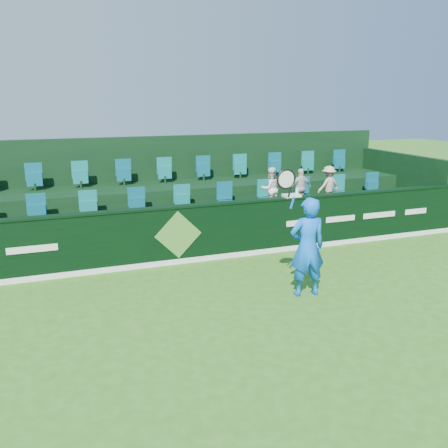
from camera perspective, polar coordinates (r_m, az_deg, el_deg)
name	(u,v)px	position (r m, az deg, el deg)	size (l,w,h in m)	color
ground	(245,339)	(8.15, 2.41, -12.95)	(60.00, 60.00, 0.00)	#336D1A
sponsor_hoarding	(177,235)	(11.45, -5.39, -1.21)	(16.00, 0.25, 1.35)	black
stand_tier_front	(165,234)	(12.55, -6.71, -1.15)	(16.00, 2.00, 0.80)	black
stand_tier_back	(149,209)	(14.29, -8.60, 1.74)	(16.00, 1.80, 1.30)	black
stand_rear	(145,186)	(14.60, -9.06, 4.26)	(16.00, 4.10, 2.60)	black
seat_row_front	(161,204)	(12.76, -7.24, 2.33)	(13.50, 0.50, 0.60)	#10706E
seat_row_back	(145,174)	(14.40, -9.00, 5.67)	(13.50, 0.50, 0.60)	#10706E
tennis_player	(307,246)	(9.60, 9.48, -2.55)	(1.16, 0.54, 2.55)	blue
spectator_left	(270,189)	(13.32, 5.31, 4.05)	(0.55, 0.43, 1.13)	white
spectator_middle	(301,188)	(13.74, 8.75, 4.11)	(0.62, 0.26, 1.05)	silver
spectator_right	(328,185)	(14.18, 11.84, 4.35)	(0.70, 0.40, 1.08)	tan
towel	(292,196)	(12.35, 7.73, 3.25)	(0.42, 0.27, 0.06)	white
drinks_bottle	(297,192)	(12.41, 8.34, 3.62)	(0.07, 0.07, 0.21)	white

